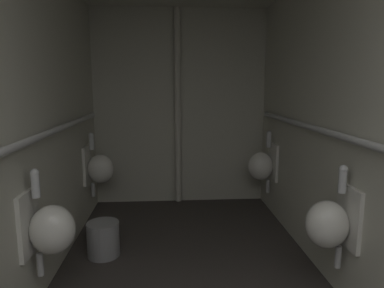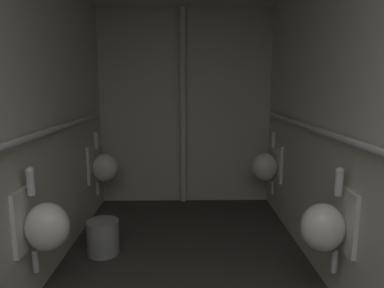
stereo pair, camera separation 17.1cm
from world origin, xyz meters
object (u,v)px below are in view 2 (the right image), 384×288
(urinal_right_mid, at_px, (326,226))
(urinal_right_far, at_px, (267,166))
(waste_bin, at_px, (103,237))
(standpipe_back_wall, at_px, (183,108))
(urinal_left_far, at_px, (103,167))
(urinal_left_mid, at_px, (44,225))

(urinal_right_mid, relative_size, urinal_right_far, 1.00)
(urinal_right_far, xyz_separation_m, waste_bin, (-1.73, -0.93, -0.45))
(standpipe_back_wall, bearing_deg, urinal_left_far, -152.84)
(urinal_right_far, bearing_deg, waste_bin, -151.68)
(urinal_left_far, relative_size, standpipe_back_wall, 0.31)
(waste_bin, bearing_deg, urinal_left_far, 102.16)
(urinal_left_far, bearing_deg, urinal_right_far, 0.19)
(urinal_right_mid, distance_m, urinal_right_far, 1.75)
(urinal_right_far, distance_m, standpipe_back_wall, 1.28)
(urinal_right_far, relative_size, standpipe_back_wall, 0.31)
(standpipe_back_wall, bearing_deg, urinal_left_mid, -113.18)
(urinal_left_far, bearing_deg, urinal_left_mid, -90.00)
(urinal_left_mid, height_order, urinal_right_mid, same)
(urinal_left_far, distance_m, standpipe_back_wall, 1.24)
(urinal_right_mid, bearing_deg, standpipe_back_wall, 114.14)
(urinal_left_far, height_order, urinal_right_mid, same)
(urinal_left_far, xyz_separation_m, standpipe_back_wall, (0.93, 0.48, 0.65))
(urinal_right_far, bearing_deg, standpipe_back_wall, 154.61)
(urinal_right_far, height_order, waste_bin, urinal_right_far)
(urinal_right_mid, bearing_deg, urinal_right_far, 90.00)
(urinal_left_far, bearing_deg, waste_bin, -77.84)
(standpipe_back_wall, xyz_separation_m, waste_bin, (-0.74, -1.41, -1.10))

